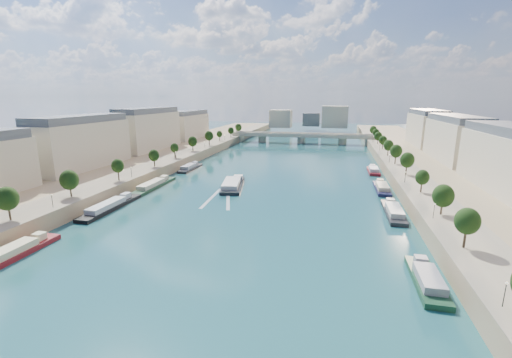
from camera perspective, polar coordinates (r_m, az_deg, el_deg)
The scene contains 17 objects.
ground at distance 155.30m, azimuth 2.96°, elevation -0.02°, with size 700.00×700.00×0.00m, color #0D303C.
quay_left at distance 181.33m, azimuth -20.05°, elevation 1.95°, with size 44.00×520.00×5.00m, color #9E8460.
quay_right at distance 159.29m, azimuth 29.40°, elevation -0.51°, with size 44.00×520.00×5.00m, color #9E8460.
pave_left at distance 173.19m, azimuth -15.94°, elevation 2.60°, with size 14.00×520.00×0.10m, color gray.
pave_right at distance 155.09m, azimuth 24.20°, elevation 0.68°, with size 14.00×520.00×0.10m, color gray.
trees_left at distance 173.07m, azimuth -15.16°, elevation 4.47°, with size 4.80×268.80×8.26m.
trees_right at distance 163.39m, azimuth 23.05°, elevation 3.34°, with size 4.80×268.80×8.26m.
lamps_left at distance 161.96m, azimuth -16.29°, elevation 2.83°, with size 0.36×200.36×4.28m.
lamps_right at distance 158.56m, azimuth 22.37°, elevation 2.13°, with size 0.36×200.36×4.28m.
buildings_left at distance 196.36m, azimuth -21.70°, elevation 6.78°, with size 16.00×226.00×23.20m.
buildings_right at distance 172.33m, azimuth 33.01°, elevation 4.72°, with size 16.00×226.00×23.20m.
skyline at distance 369.57m, azimuth 9.57°, elevation 10.01°, with size 79.00×42.00×22.00m.
bridge at distance 277.70m, azimuth 7.58°, elevation 6.97°, with size 112.00×12.00×8.15m.
tour_barge at distance 141.73m, azimuth -3.90°, elevation -0.95°, with size 12.40×27.66×3.71m.
wake at distance 126.77m, azimuth -6.07°, elevation -3.21°, with size 12.30×26.02×0.04m.
moored_barges_left at distance 124.08m, azimuth -23.02°, elevation -4.23°, with size 5.00×152.51×3.60m.
moored_barges_right at distance 109.83m, azimuth 22.57°, elevation -6.43°, with size 5.00×161.74×3.60m.
Camera 1 is at (26.06, -48.69, 36.47)m, focal length 24.00 mm.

